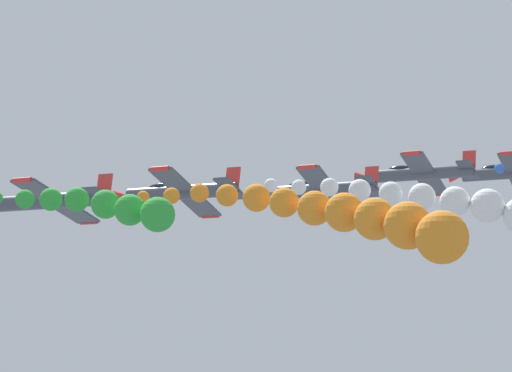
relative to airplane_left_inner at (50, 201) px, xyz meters
name	(u,v)px	position (x,y,z in m)	size (l,w,h in m)	color
smoke_trail_lead	(109,207)	(-10.48, -10.61, -2.44)	(4.30, 14.28, 3.51)	green
airplane_left_inner	(50,201)	(0.00, 0.00, 0.00)	(9.45, 10.35, 2.93)	#474C56
smoke_trail_left_inner	(359,218)	(-5.45, -24.55, -3.19)	(10.25, 24.65, 6.78)	orange
airplane_right_inner	(180,192)	(8.01, -6.34, 1.43)	(9.35, 10.35, 3.19)	#474C56
airplane_left_outer	(319,190)	(17.09, -14.39, 2.47)	(9.32, 10.35, 3.25)	#474C56
airplane_right_outer	(419,173)	(24.62, -20.66, 4.62)	(9.40, 10.35, 3.08)	#474C56
airplane_trailing	(511,172)	(32.51, -27.07, 5.57)	(9.40, 10.35, 3.07)	#474C56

